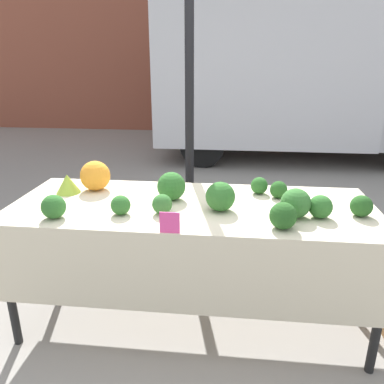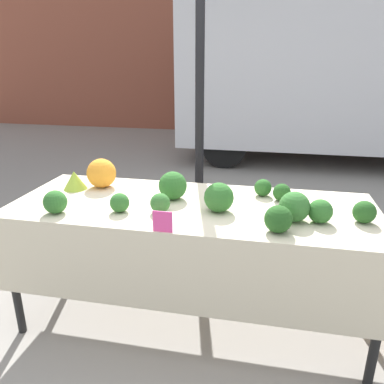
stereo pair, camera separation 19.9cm
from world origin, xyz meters
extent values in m
plane|color=gray|center=(0.00, 0.00, 0.00)|extent=(40.00, 40.00, 0.00)
cylinder|color=black|center=(-0.11, 0.84, 1.35)|extent=(0.07, 0.07, 2.71)
cube|color=silver|center=(0.70, 4.69, 1.42)|extent=(3.45, 2.08, 2.20)
cylinder|color=black|center=(2.97, 5.54, 0.36)|extent=(0.72, 0.22, 0.72)
cylinder|color=black|center=(-0.25, 3.84, 0.36)|extent=(0.72, 0.22, 0.72)
cylinder|color=black|center=(-0.25, 5.54, 0.36)|extent=(0.72, 0.22, 0.72)
cube|color=beige|center=(0.00, 0.00, 0.81)|extent=(2.21, 0.84, 0.03)
cube|color=beige|center=(0.00, -0.42, 0.57)|extent=(2.21, 0.01, 0.45)
cylinder|color=black|center=(-1.05, -0.36, 0.40)|extent=(0.05, 0.05, 0.80)
cylinder|color=black|center=(1.05, -0.36, 0.40)|extent=(0.05, 0.05, 0.80)
cylinder|color=black|center=(-1.05, 0.36, 0.40)|extent=(0.05, 0.05, 0.80)
cylinder|color=black|center=(1.05, 0.36, 0.40)|extent=(0.05, 0.05, 0.80)
sphere|color=orange|center=(-0.68, 0.20, 0.93)|extent=(0.20, 0.20, 0.20)
cone|color=#93B238|center=(-0.84, 0.12, 0.89)|extent=(0.16, 0.16, 0.13)
sphere|color=#336B2D|center=(-0.15, -0.16, 0.88)|extent=(0.12, 0.12, 0.12)
sphere|color=#23511E|center=(0.54, 0.17, 0.88)|extent=(0.11, 0.11, 0.11)
sphere|color=#2D6628|center=(-0.39, -0.20, 0.88)|extent=(0.11, 0.11, 0.11)
sphere|color=#23511E|center=(0.96, -0.08, 0.89)|extent=(0.12, 0.12, 0.12)
sphere|color=#336B2D|center=(0.59, -0.13, 0.91)|extent=(0.17, 0.17, 0.17)
sphere|color=#2D6628|center=(0.17, -0.08, 0.91)|extent=(0.17, 0.17, 0.17)
sphere|color=#2D6628|center=(-0.14, 0.07, 0.92)|extent=(0.18, 0.18, 0.18)
sphere|color=#2D6628|center=(-0.74, -0.29, 0.89)|extent=(0.13, 0.13, 0.13)
sphere|color=#285B23|center=(0.42, 0.24, 0.88)|extent=(0.11, 0.11, 0.11)
sphere|color=#23511E|center=(0.51, -0.29, 0.90)|extent=(0.14, 0.14, 0.14)
sphere|color=#2D6628|center=(0.73, -0.13, 0.89)|extent=(0.13, 0.13, 0.13)
cube|color=#EF4793|center=(-0.07, -0.41, 0.88)|extent=(0.10, 0.01, 0.11)
camera|label=1|loc=(0.23, -2.12, 1.66)|focal=35.00mm
camera|label=2|loc=(0.43, -2.09, 1.66)|focal=35.00mm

